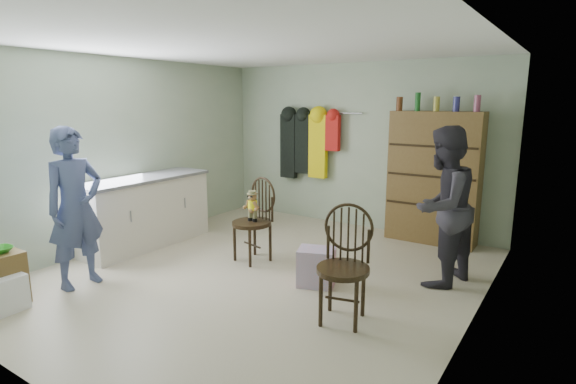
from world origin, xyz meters
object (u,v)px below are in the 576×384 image
Objects in this scene: chair_far at (345,259)px; dresser at (434,177)px; counter at (144,211)px; chair_front at (255,214)px.

chair_far is 2.74m from dresser.
dresser is at bearing 76.90° from chair_far.
dresser is (-0.01, 2.72, 0.35)m from chair_far.
chair_front reaches higher than counter.
dresser reaches higher than chair_front.
counter is 1.81× the size of chair_front.
dresser is at bearing 35.69° from counter.
chair_front is (1.62, 0.35, 0.11)m from counter.
chair_front is at bearing -129.12° from dresser.
dresser reaches higher than chair_far.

